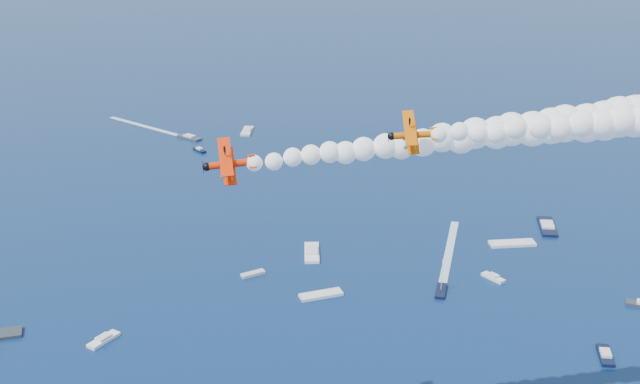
% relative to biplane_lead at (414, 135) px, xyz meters
% --- Properties ---
extents(biplane_lead, '(8.48, 9.88, 7.12)m').
position_rel_biplane_lead_xyz_m(biplane_lead, '(0.00, 0.00, 0.00)').
color(biplane_lead, '#E05B04').
extents(biplane_trail, '(10.52, 11.65, 7.94)m').
position_rel_biplane_lead_xyz_m(biplane_trail, '(-23.97, -4.67, -5.09)').
color(biplane_trail, '#F02C05').
extents(smoke_trail_trail, '(74.06, 60.49, 12.27)m').
position_rel_biplane_lead_xyz_m(smoke_trail_trail, '(7.90, 10.98, -2.34)').
color(smoke_trail_trail, white).
extents(spectator_boats, '(233.59, 171.54, 0.70)m').
position_rel_biplane_lead_xyz_m(spectator_boats, '(-17.73, 75.49, -59.44)').
color(spectator_boats, white).
rests_on(spectator_boats, ground).
extents(boat_wakes, '(248.32, 134.91, 0.04)m').
position_rel_biplane_lead_xyz_m(boat_wakes, '(-22.83, 98.69, -59.76)').
color(boat_wakes, white).
rests_on(boat_wakes, ground).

